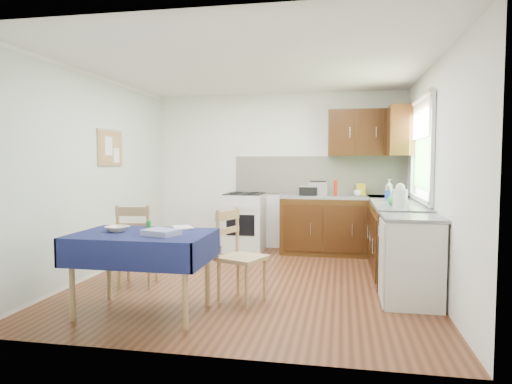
% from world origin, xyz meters
% --- Properties ---
extents(floor, '(4.20, 4.20, 0.00)m').
position_xyz_m(floor, '(0.00, 0.00, 0.00)').
color(floor, '#462412').
rests_on(floor, ground).
extents(ceiling, '(4.00, 4.20, 0.02)m').
position_xyz_m(ceiling, '(0.00, 0.00, 2.50)').
color(ceiling, white).
rests_on(ceiling, wall_back).
extents(wall_back, '(4.00, 0.02, 2.50)m').
position_xyz_m(wall_back, '(0.00, 2.10, 1.25)').
color(wall_back, white).
rests_on(wall_back, ground).
extents(wall_front, '(4.00, 0.02, 2.50)m').
position_xyz_m(wall_front, '(0.00, -2.10, 1.25)').
color(wall_front, white).
rests_on(wall_front, ground).
extents(wall_left, '(0.02, 4.20, 2.50)m').
position_xyz_m(wall_left, '(-2.00, 0.00, 1.25)').
color(wall_left, silver).
rests_on(wall_left, ground).
extents(wall_right, '(0.02, 4.20, 2.50)m').
position_xyz_m(wall_right, '(2.00, 0.00, 1.25)').
color(wall_right, white).
rests_on(wall_right, ground).
extents(base_cabinets, '(1.90, 2.30, 0.86)m').
position_xyz_m(base_cabinets, '(1.36, 1.26, 0.43)').
color(base_cabinets, black).
rests_on(base_cabinets, ground).
extents(worktop_back, '(1.90, 0.60, 0.04)m').
position_xyz_m(worktop_back, '(1.05, 1.80, 0.88)').
color(worktop_back, slate).
rests_on(worktop_back, base_cabinets).
extents(worktop_right, '(0.60, 1.70, 0.04)m').
position_xyz_m(worktop_right, '(1.70, 0.65, 0.88)').
color(worktop_right, slate).
rests_on(worktop_right, base_cabinets).
extents(worktop_corner, '(0.60, 0.60, 0.04)m').
position_xyz_m(worktop_corner, '(1.70, 1.80, 0.88)').
color(worktop_corner, slate).
rests_on(worktop_corner, base_cabinets).
extents(splashback, '(2.70, 0.02, 0.60)m').
position_xyz_m(splashback, '(0.65, 2.08, 1.20)').
color(splashback, silver).
rests_on(splashback, wall_back).
extents(upper_cabinets, '(1.20, 0.85, 0.70)m').
position_xyz_m(upper_cabinets, '(1.52, 1.80, 1.85)').
color(upper_cabinets, black).
rests_on(upper_cabinets, wall_back).
extents(stove, '(0.60, 0.61, 0.92)m').
position_xyz_m(stove, '(-0.50, 1.80, 0.46)').
color(stove, silver).
rests_on(stove, ground).
extents(window, '(0.04, 1.48, 1.26)m').
position_xyz_m(window, '(1.97, 0.70, 1.65)').
color(window, '#305D26').
rests_on(window, wall_right).
extents(fridge, '(0.58, 0.60, 0.89)m').
position_xyz_m(fridge, '(1.70, -0.55, 0.44)').
color(fridge, silver).
rests_on(fridge, ground).
extents(corkboard, '(0.04, 0.62, 0.47)m').
position_xyz_m(corkboard, '(-1.97, 0.30, 1.60)').
color(corkboard, '#A28C51').
rests_on(corkboard, wall_left).
extents(dining_table, '(1.26, 0.85, 0.76)m').
position_xyz_m(dining_table, '(-0.81, -1.29, 0.65)').
color(dining_table, '#0F123E').
rests_on(dining_table, ground).
extents(chair_far, '(0.48, 0.48, 0.94)m').
position_xyz_m(chair_far, '(-1.26, -0.46, 0.50)').
color(chair_far, '#A28C51').
rests_on(chair_far, ground).
extents(chair_near, '(0.54, 0.54, 0.94)m').
position_xyz_m(chair_near, '(-0.02, -0.75, 0.50)').
color(chair_near, '#A28C51').
rests_on(chair_near, ground).
extents(toaster, '(0.29, 0.18, 0.22)m').
position_xyz_m(toaster, '(0.65, 1.80, 1.00)').
color(toaster, silver).
rests_on(toaster, worktop_back).
extents(sandwich_press, '(0.27, 0.23, 0.16)m').
position_xyz_m(sandwich_press, '(0.51, 1.76, 0.98)').
color(sandwich_press, black).
rests_on(sandwich_press, worktop_back).
extents(sauce_bottle, '(0.05, 0.05, 0.23)m').
position_xyz_m(sauce_bottle, '(0.92, 1.69, 1.02)').
color(sauce_bottle, red).
rests_on(sauce_bottle, worktop_back).
extents(yellow_packet, '(0.15, 0.12, 0.18)m').
position_xyz_m(yellow_packet, '(1.30, 1.95, 0.99)').
color(yellow_packet, gold).
rests_on(yellow_packet, worktop_back).
extents(dish_rack, '(0.46, 0.35, 0.22)m').
position_xyz_m(dish_rack, '(1.63, 0.89, 0.93)').
color(dish_rack, '#96969C').
rests_on(dish_rack, worktop_right).
extents(kettle, '(0.16, 0.16, 0.27)m').
position_xyz_m(kettle, '(1.67, 0.20, 1.02)').
color(kettle, silver).
rests_on(kettle, worktop_right).
extents(cup, '(0.14, 0.14, 0.09)m').
position_xyz_m(cup, '(1.24, 1.74, 0.95)').
color(cup, white).
rests_on(cup, worktop_back).
extents(soap_bottle_a, '(0.15, 0.15, 0.27)m').
position_xyz_m(soap_bottle_a, '(1.66, 1.34, 1.04)').
color(soap_bottle_a, silver).
rests_on(soap_bottle_a, worktop_right).
extents(soap_bottle_b, '(0.13, 0.13, 0.21)m').
position_xyz_m(soap_bottle_b, '(1.63, 0.89, 1.00)').
color(soap_bottle_b, blue).
rests_on(soap_bottle_b, worktop_right).
extents(soap_bottle_c, '(0.13, 0.13, 0.17)m').
position_xyz_m(soap_bottle_c, '(1.62, 0.42, 0.99)').
color(soap_bottle_c, green).
rests_on(soap_bottle_c, worktop_right).
extents(plate_bowl, '(0.26, 0.26, 0.05)m').
position_xyz_m(plate_bowl, '(-1.08, -1.25, 0.79)').
color(plate_bowl, beige).
rests_on(plate_bowl, dining_table).
extents(book, '(0.28, 0.30, 0.02)m').
position_xyz_m(book, '(-0.61, -1.01, 0.77)').
color(book, white).
rests_on(book, dining_table).
extents(spice_jar, '(0.05, 0.05, 0.10)m').
position_xyz_m(spice_jar, '(-0.81, -1.15, 0.81)').
color(spice_jar, '#25892E').
rests_on(spice_jar, dining_table).
extents(tea_towel, '(0.36, 0.32, 0.05)m').
position_xyz_m(tea_towel, '(-0.58, -1.38, 0.79)').
color(tea_towel, '#293999').
rests_on(tea_towel, dining_table).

